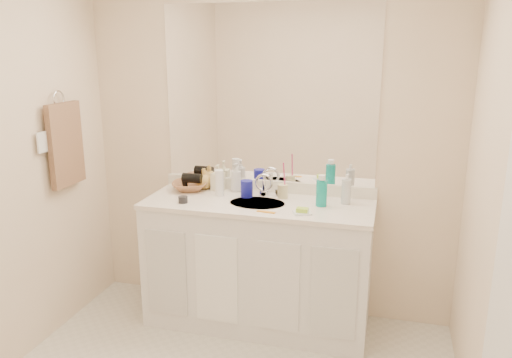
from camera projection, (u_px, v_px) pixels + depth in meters
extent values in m
cube|color=#F6DEC0|center=(268.00, 147.00, 3.48)|extent=(2.60, 0.02, 2.40)
cube|color=white|center=(258.00, 265.00, 3.42)|extent=(1.50, 0.55, 0.85)
cube|color=white|center=(258.00, 204.00, 3.31)|extent=(1.52, 0.57, 0.03)
cube|color=white|center=(267.00, 186.00, 3.54)|extent=(1.52, 0.03, 0.08)
cylinder|color=beige|center=(257.00, 205.00, 3.29)|extent=(0.37, 0.37, 0.02)
cylinder|color=silver|center=(264.00, 188.00, 3.44)|extent=(0.02, 0.02, 0.11)
cube|color=white|center=(268.00, 95.00, 3.38)|extent=(1.48, 0.01, 1.20)
cylinder|color=#16189C|center=(247.00, 189.00, 3.40)|extent=(0.09, 0.09, 0.11)
cylinder|color=beige|center=(283.00, 191.00, 3.38)|extent=(0.07, 0.07, 0.10)
cylinder|color=#D93974|center=(284.00, 177.00, 3.35)|extent=(0.02, 0.04, 0.20)
cylinder|color=#0C9B92|center=(322.00, 193.00, 3.20)|extent=(0.08, 0.08, 0.17)
cylinder|color=silver|center=(346.00, 192.00, 3.25)|extent=(0.08, 0.08, 0.16)
cube|color=white|center=(302.00, 213.00, 3.07)|extent=(0.13, 0.12, 0.01)
cube|color=#A8DA35|center=(302.00, 210.00, 3.06)|extent=(0.07, 0.05, 0.03)
cube|color=orange|center=(266.00, 212.00, 3.09)|extent=(0.12, 0.04, 0.00)
cylinder|color=black|center=(183.00, 200.00, 3.28)|extent=(0.08, 0.08, 0.04)
cylinder|color=white|center=(220.00, 183.00, 3.43)|extent=(0.07, 0.07, 0.18)
imported|color=silver|center=(236.00, 177.00, 3.53)|extent=(0.09, 0.09, 0.20)
imported|color=#F4EFC7|center=(218.00, 177.00, 3.56)|extent=(0.09, 0.09, 0.19)
imported|color=tan|center=(204.00, 179.00, 3.60)|extent=(0.13, 0.13, 0.15)
imported|color=brown|center=(190.00, 186.00, 3.57)|extent=(0.31, 0.31, 0.06)
cylinder|color=black|center=(192.00, 178.00, 3.55)|extent=(0.14, 0.07, 0.07)
torus|color=silver|center=(59.00, 99.00, 3.22)|extent=(0.01, 0.11, 0.11)
cube|color=brown|center=(66.00, 145.00, 3.29)|extent=(0.04, 0.32, 0.55)
cube|color=white|center=(42.00, 142.00, 3.10)|extent=(0.01, 0.08, 0.13)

